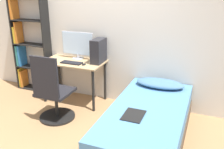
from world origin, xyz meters
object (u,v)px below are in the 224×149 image
(keyboard, at_px, (72,63))
(pc_tower, at_px, (98,51))
(bookshelf, at_px, (27,46))
(bed, at_px, (147,124))
(monitor, at_px, (77,45))
(office_chair, at_px, (53,96))

(keyboard, relative_size, pc_tower, 0.90)
(bookshelf, relative_size, bed, 0.90)
(bookshelf, distance_m, keyboard, 1.17)
(pc_tower, bearing_deg, bookshelf, 177.48)
(bed, bearing_deg, pc_tower, 142.53)
(monitor, bearing_deg, office_chair, -86.95)
(office_chair, bearing_deg, monitor, 93.05)
(office_chair, relative_size, bed, 0.52)
(bookshelf, xyz_separation_m, office_chair, (1.13, -0.88, -0.47))
(keyboard, xyz_separation_m, pc_tower, (0.39, 0.22, 0.19))
(office_chair, bearing_deg, pc_tower, 64.69)
(office_chair, distance_m, pc_tower, 1.05)
(keyboard, bearing_deg, bed, -22.24)
(office_chair, distance_m, keyboard, 0.69)
(bed, bearing_deg, office_chair, -179.98)
(office_chair, xyz_separation_m, bed, (1.44, 0.00, -0.15))
(bookshelf, height_order, keyboard, bookshelf)
(keyboard, bearing_deg, monitor, 97.28)
(bed, bearing_deg, keyboard, 157.76)
(bookshelf, xyz_separation_m, pc_tower, (1.52, -0.07, 0.06))
(bookshelf, relative_size, keyboard, 5.04)
(bookshelf, distance_m, office_chair, 1.51)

